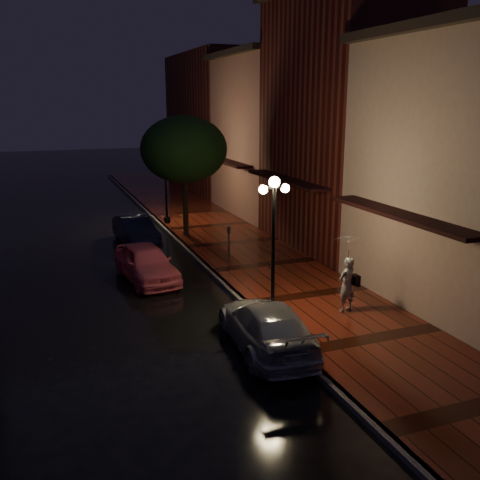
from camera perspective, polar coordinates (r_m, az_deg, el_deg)
name	(u,v)px	position (r m, az deg, el deg)	size (l,w,h in m)	color
ground	(212,274)	(21.02, -3.03, -3.65)	(120.00, 120.00, 0.00)	black
sidewalk	(264,266)	(21.75, 2.63, -2.80)	(4.50, 60.00, 0.15)	#42160B
curb	(212,272)	(21.00, -3.03, -3.45)	(0.25, 60.00, 0.15)	#595451
storefront_near	(479,177)	(18.59, 24.17, 6.15)	(5.00, 8.00, 8.50)	gray
storefront_mid	(346,126)	(24.78, 11.23, 11.84)	(5.00, 8.00, 11.00)	#511914
storefront_far	(272,138)	(31.90, 3.44, 10.83)	(5.00, 8.00, 9.00)	#8C5951
storefront_extra	(218,123)	(41.19, -2.39, 12.38)	(5.00, 12.00, 10.00)	#511914
streetlamp_near	(273,239)	(15.92, 3.59, 0.13)	(0.96, 0.36, 4.31)	black
streetlamp_far	(166,178)	(29.02, -7.94, 6.58)	(0.96, 0.36, 4.31)	black
street_tree	(184,151)	(26.00, -5.97, 9.37)	(4.16, 4.16, 5.80)	black
pink_car	(146,263)	(20.36, -9.97, -2.41)	(1.64, 4.08, 1.39)	#DC5A6E
navy_car	(136,230)	(25.73, -11.06, 1.03)	(1.40, 4.01, 1.32)	black
silver_car	(267,326)	(14.70, 2.85, -9.14)	(1.84, 4.52, 1.31)	#9D9EA4
woman_with_umbrella	(348,262)	(16.84, 11.45, -2.27)	(1.02, 1.04, 2.45)	white
parking_meter	(229,241)	(21.76, -1.21, -0.08)	(0.15, 0.11, 1.50)	black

